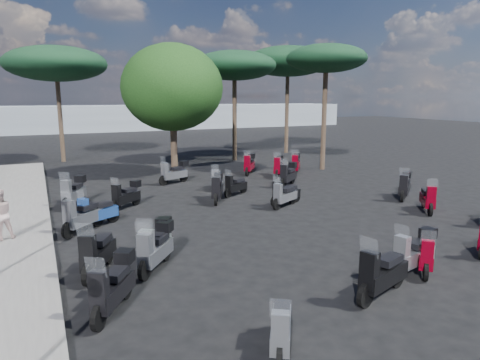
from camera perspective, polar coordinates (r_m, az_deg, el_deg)
name	(u,v)px	position (r m, az deg, el deg)	size (l,w,h in m)	color
ground	(247,244)	(12.32, 0.96, -8.47)	(120.00, 120.00, 0.00)	black
pedestrian_far	(0,215)	(13.73, -29.39, -4.03)	(0.71, 0.55, 1.46)	beige
scooter_1	(113,287)	(8.80, -16.60, -13.56)	(1.10, 1.54, 1.39)	black
scooter_2	(97,254)	(10.66, -18.49, -9.38)	(1.01, 1.66, 1.45)	black
scooter_3	(82,217)	(13.98, -20.32, -4.65)	(1.37, 1.36, 1.45)	black
scooter_4	(97,213)	(14.44, -18.56, -4.22)	(1.48, 0.96, 1.32)	black
scooter_5	(74,192)	(17.42, -21.29, -1.55)	(1.06, 1.64, 1.43)	black
scooter_7	(281,329)	(7.36, 5.48, -19.21)	(0.92, 1.32, 1.20)	black
scooter_8	(156,249)	(10.59, -11.20, -9.05)	(1.21, 1.45, 1.38)	black
scooter_9	(156,246)	(10.78, -11.18, -8.60)	(1.15, 1.55, 1.41)	black
scooter_10	(126,196)	(16.51, -14.94, -2.04)	(1.33, 1.14, 1.27)	black
scooter_11	(174,173)	(20.73, -8.78, 0.94)	(1.63, 0.87, 1.37)	black
scooter_13	(414,254)	(10.96, 22.15, -9.07)	(1.65, 0.67, 1.33)	black
scooter_14	(382,275)	(9.50, 18.37, -11.91)	(1.77, 0.82, 1.45)	black
scooter_15	(285,194)	(16.58, 6.05, -1.84)	(1.54, 0.62, 1.24)	black
scooter_16	(235,186)	(17.99, -0.63, -0.82)	(1.35, 0.83, 1.18)	black
scooter_17	(217,189)	(16.97, -3.04, -1.16)	(1.00, 1.62, 1.40)	black
scooter_20	(424,256)	(11.17, 23.35, -9.27)	(1.09, 1.16, 1.19)	black
scooter_21	(284,196)	(16.20, 5.94, -2.14)	(1.44, 0.85, 1.25)	black
scooter_22	(288,175)	(20.09, 6.44, 0.67)	(1.44, 1.20, 1.37)	black
scooter_23	(218,180)	(19.33, -3.01, 0.02)	(0.96, 1.29, 1.20)	black
scooter_27	(428,200)	(16.87, 23.76, -2.41)	(1.13, 1.37, 1.33)	black
scooter_28	(405,186)	(18.69, 21.11, -0.79)	(1.45, 1.20, 1.37)	black
scooter_29	(296,164)	(23.39, 7.45, 2.13)	(1.20, 1.46, 1.38)	black
scooter_30	(279,167)	(22.34, 5.16, 1.76)	(1.20, 1.46, 1.38)	black
scooter_31	(249,165)	(22.96, 1.25, 2.06)	(1.20, 1.46, 1.38)	black
broadleaf_tree	(172,88)	(23.30, -9.03, 12.05)	(5.37, 5.37, 6.86)	#38281E
pine_0	(234,66)	(27.96, -0.74, 14.97)	(5.33, 5.33, 6.97)	#38281E
pine_1	(288,62)	(31.92, 6.41, 15.42)	(6.14, 6.14, 7.66)	#38281E
pine_2	(56,64)	(29.55, -23.34, 14.01)	(6.19, 6.19, 7.18)	#38281E
pine_3	(326,59)	(24.79, 11.43, 15.51)	(4.44, 4.44, 6.95)	#38281E
distant_hills	(83,118)	(55.70, -20.20, 7.73)	(70.00, 8.00, 3.00)	gray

